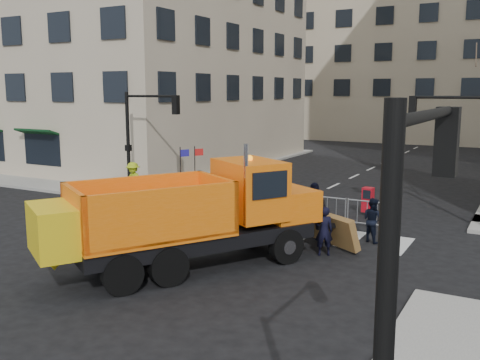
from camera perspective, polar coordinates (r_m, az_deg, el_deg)
The scene contains 11 objects.
ground at distance 17.56m, azimuth -7.58°, elevation -8.69°, with size 120.00×120.00×0.00m, color black.
sidewalk_back at distance 24.64m, azimuth 4.24°, elevation -3.15°, with size 64.00×5.00×0.15m, color gray.
building_far at distance 66.45m, azimuth 20.80°, elevation 14.54°, with size 30.00×18.00×24.00m, color tan.
traffic_light_left at distance 27.69m, azimuth -11.83°, elevation 3.58°, with size 0.18×0.18×5.40m, color black.
crowd_barriers at distance 24.06m, azimuth 1.73°, elevation -2.27°, with size 12.60×0.60×1.10m, color #9EA0A5, non-canonical shape.
plow_truck at distance 16.44m, azimuth -5.57°, elevation -3.61°, with size 7.53×10.02×3.92m.
cop_a at distance 18.12m, azimuth 8.95°, elevation -5.39°, with size 0.61×0.40×1.67m, color black.
cop_b at distance 20.05m, azimuth 13.96°, elevation -4.17°, with size 0.79×0.62×1.63m, color black.
cop_c at distance 20.55m, azimuth 7.98°, elevation -3.06°, with size 1.20×0.50×2.04m, color black.
worker at distance 26.83m, azimuth -11.32°, elevation -0.09°, with size 1.20×0.69×1.85m, color #A5BE16.
newspaper_box at distance 24.29m, azimuth 13.48°, elevation -2.06°, with size 0.45×0.40×1.10m, color #B60E1A.
Camera 1 is at (9.99, -13.37, 5.45)m, focal length 40.00 mm.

